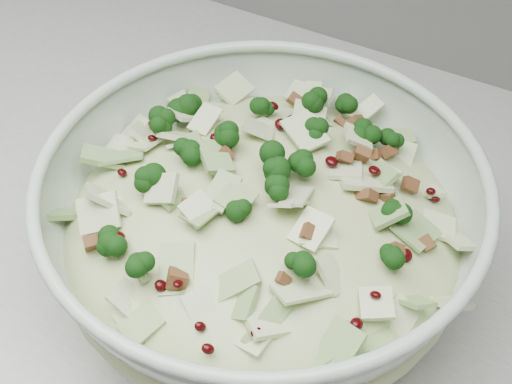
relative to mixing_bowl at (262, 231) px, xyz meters
The scene contains 2 objects.
mixing_bowl is the anchor object (origin of this frame).
salad 0.02m from the mixing_bowl, ahead, with size 0.35×0.35×0.14m.
Camera 1 is at (-0.46, 1.28, 1.40)m, focal length 50.00 mm.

